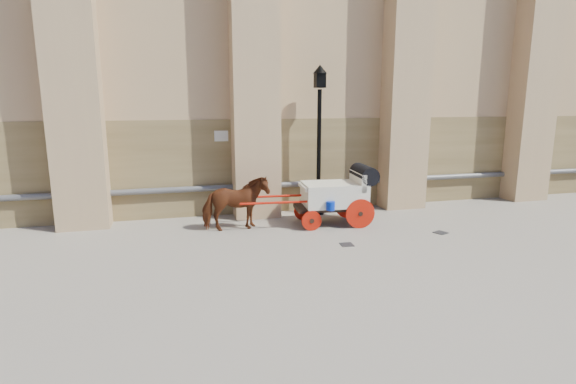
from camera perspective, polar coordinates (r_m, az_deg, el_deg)
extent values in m
plane|color=gray|center=(11.12, 4.60, -7.21)|extent=(90.00, 90.00, 0.00)
cube|color=#917B4D|center=(15.26, 6.69, 3.68)|extent=(44.00, 0.35, 3.00)
cylinder|color=#59595B|center=(15.11, 7.00, 1.28)|extent=(42.00, 0.18, 0.18)
cube|color=beige|center=(14.03, -8.48, 7.05)|extent=(0.42, 0.04, 0.32)
imported|color=brown|center=(12.54, -6.67, -1.47)|extent=(1.84, 0.92, 1.52)
cube|color=black|center=(13.20, 5.45, -1.87)|extent=(2.14, 1.11, 0.11)
cube|color=silver|center=(13.15, 5.88, -0.26)|extent=(1.88, 1.32, 0.66)
cube|color=silver|center=(13.28, 8.85, 1.44)|extent=(0.24, 1.18, 0.52)
cube|color=silver|center=(12.91, 2.48, 0.64)|extent=(0.41, 1.06, 0.09)
cylinder|color=black|center=(13.31, 9.64, 2.26)|extent=(0.62, 1.22, 0.53)
cylinder|color=red|center=(12.89, 9.16, -2.73)|extent=(0.85, 0.13, 0.85)
cylinder|color=red|center=(13.96, 7.61, -1.58)|extent=(0.85, 0.13, 0.85)
cylinder|color=red|center=(12.54, 3.01, -3.66)|extent=(0.57, 0.10, 0.56)
cylinder|color=red|center=(13.65, 1.93, -2.40)|extent=(0.57, 0.10, 0.56)
cylinder|color=red|center=(12.42, -0.94, -1.35)|extent=(2.26, 0.25, 0.07)
cylinder|color=red|center=(13.23, -1.51, -0.54)|extent=(2.26, 0.25, 0.07)
cylinder|color=#0527B0|center=(12.49, 5.43, -1.76)|extent=(0.24, 0.24, 0.24)
cylinder|color=black|center=(14.11, 3.94, 4.93)|extent=(0.13, 0.13, 3.90)
cone|color=black|center=(14.42, 3.84, -2.01)|extent=(0.39, 0.39, 0.39)
cube|color=black|center=(14.03, 4.07, 13.99)|extent=(0.30, 0.30, 0.46)
cone|color=black|center=(14.05, 4.09, 15.31)|extent=(0.43, 0.43, 0.26)
cube|color=black|center=(11.48, 7.47, -6.63)|extent=(0.34, 0.34, 0.01)
cube|color=black|center=(13.07, 18.80, -4.90)|extent=(0.42, 0.42, 0.01)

